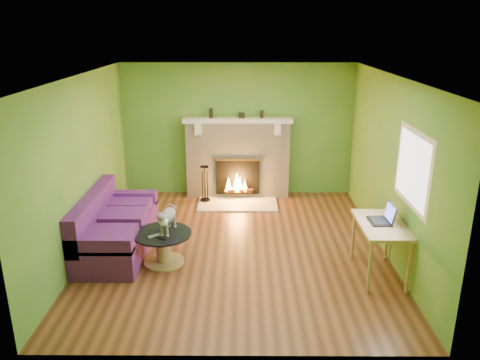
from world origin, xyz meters
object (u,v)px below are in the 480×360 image
object	(u,v)px
coffee_table	(163,245)
desk	(381,230)
sofa	(114,228)
cat	(168,218)

from	to	relation	value
coffee_table	desk	world-z (taller)	desk
sofa	cat	distance (m)	1.02
sofa	coffee_table	bearing A→B (deg)	-27.43
coffee_table	cat	world-z (taller)	cat
coffee_table	cat	distance (m)	0.41
sofa	coffee_table	size ratio (longest dim) A/B	2.39
desk	cat	distance (m)	2.94
sofa	desk	xyz separation A→B (m)	(3.81, -0.75, 0.33)
sofa	coffee_table	distance (m)	0.92
desk	coffee_table	bearing A→B (deg)	173.78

